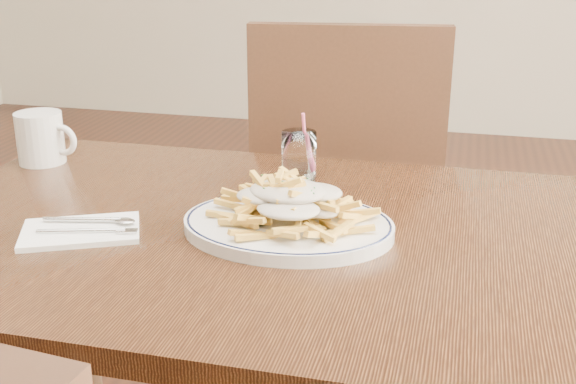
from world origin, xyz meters
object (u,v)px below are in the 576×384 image
(table, at_px, (254,268))
(fries_plate, at_px, (288,226))
(water_glass, at_px, (299,162))
(chair_far, at_px, (347,189))
(loaded_fries, at_px, (288,198))
(coffee_mug, at_px, (41,138))

(table, bearing_deg, fries_plate, -12.17)
(fries_plate, distance_m, water_glass, 0.23)
(chair_far, relative_size, water_glass, 6.99)
(loaded_fries, distance_m, water_glass, 0.23)
(table, height_order, fries_plate, fries_plate)
(table, distance_m, loaded_fries, 0.15)
(fries_plate, xyz_separation_m, loaded_fries, (0.00, 0.00, 0.05))
(fries_plate, bearing_deg, coffee_mug, 158.18)
(chair_far, relative_size, fries_plate, 2.40)
(table, height_order, water_glass, water_glass)
(chair_far, xyz_separation_m, fries_plate, (0.02, -0.71, 0.19))
(table, distance_m, coffee_mug, 0.59)
(chair_far, height_order, water_glass, chair_far)
(chair_far, distance_m, water_glass, 0.54)
(chair_far, distance_m, coffee_mug, 0.78)
(chair_far, bearing_deg, water_glass, -91.65)
(chair_far, bearing_deg, table, -93.42)
(table, xyz_separation_m, water_glass, (0.03, 0.21, 0.13))
(chair_far, xyz_separation_m, loaded_fries, (0.02, -0.71, 0.24))
(chair_far, height_order, coffee_mug, chair_far)
(fries_plate, bearing_deg, water_glass, 98.98)
(table, xyz_separation_m, loaded_fries, (0.06, -0.01, 0.14))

